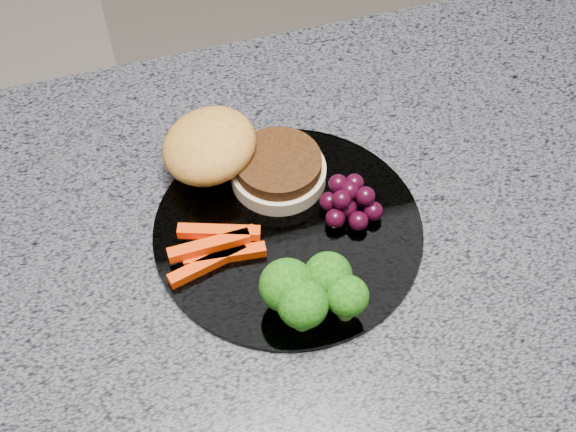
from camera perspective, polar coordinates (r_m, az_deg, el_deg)
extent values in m
cube|color=#52545D|center=(0.77, -7.47, -5.15)|extent=(1.20, 0.60, 0.04)
cylinder|color=white|center=(0.77, 0.00, -1.01)|extent=(0.26, 0.26, 0.01)
cylinder|color=#C8B28D|center=(0.80, -0.68, 3.05)|extent=(0.12, 0.12, 0.02)
cylinder|color=#3D1F0B|center=(0.79, -0.69, 3.78)|extent=(0.11, 0.11, 0.01)
ellipsoid|color=#C38930|center=(0.80, -5.60, 4.66)|extent=(0.12, 0.12, 0.05)
cube|color=#EB3703|center=(0.76, -5.14, -1.95)|extent=(0.08, 0.02, 0.01)
cube|color=#EB3703|center=(0.75, -4.53, -2.79)|extent=(0.08, 0.02, 0.01)
cube|color=#EB3703|center=(0.74, -5.76, -3.41)|extent=(0.08, 0.03, 0.01)
cube|color=#EB3703|center=(0.75, -4.93, -1.14)|extent=(0.08, 0.04, 0.01)
cube|color=#EB3703|center=(0.74, -5.63, -2.10)|extent=(0.08, 0.01, 0.01)
cylinder|color=#517C2D|center=(0.71, -0.06, -6.05)|extent=(0.02, 0.02, 0.02)
ellipsoid|color=#123E08|center=(0.69, -0.06, -4.96)|extent=(0.05, 0.05, 0.04)
cylinder|color=#517C2D|center=(0.72, 2.79, -5.21)|extent=(0.01, 0.01, 0.02)
ellipsoid|color=#123E08|center=(0.70, 2.87, -4.20)|extent=(0.04, 0.04, 0.04)
cylinder|color=#517C2D|center=(0.71, 1.03, -7.28)|extent=(0.02, 0.02, 0.02)
ellipsoid|color=#123E08|center=(0.68, 1.06, -6.27)|extent=(0.04, 0.04, 0.04)
cylinder|color=#517C2D|center=(0.71, 4.13, -6.62)|extent=(0.01, 0.01, 0.02)
ellipsoid|color=#123E08|center=(0.69, 4.24, -5.70)|extent=(0.04, 0.04, 0.03)
sphere|color=black|center=(0.77, 4.25, 0.58)|extent=(0.02, 0.02, 0.02)
sphere|color=black|center=(0.78, 5.29, 1.27)|extent=(0.02, 0.02, 0.02)
sphere|color=black|center=(0.79, 4.20, 1.91)|extent=(0.02, 0.02, 0.02)
sphere|color=black|center=(0.78, 2.95, 1.03)|extent=(0.02, 0.02, 0.02)
sphere|color=black|center=(0.77, 3.38, -0.17)|extent=(0.02, 0.02, 0.02)
sphere|color=black|center=(0.77, 5.03, -0.36)|extent=(0.02, 0.02, 0.02)
sphere|color=black|center=(0.77, 6.08, 0.34)|extent=(0.02, 0.02, 0.02)
sphere|color=black|center=(0.77, 4.43, 1.83)|extent=(0.02, 0.02, 0.02)
sphere|color=black|center=(0.76, 3.83, 1.19)|extent=(0.02, 0.02, 0.02)
sphere|color=black|center=(0.77, 5.53, 1.43)|extent=(0.02, 0.02, 0.02)
sphere|color=black|center=(0.77, 3.59, 2.32)|extent=(0.02, 0.02, 0.02)
sphere|color=black|center=(0.78, 4.74, 2.35)|extent=(0.02, 0.02, 0.02)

